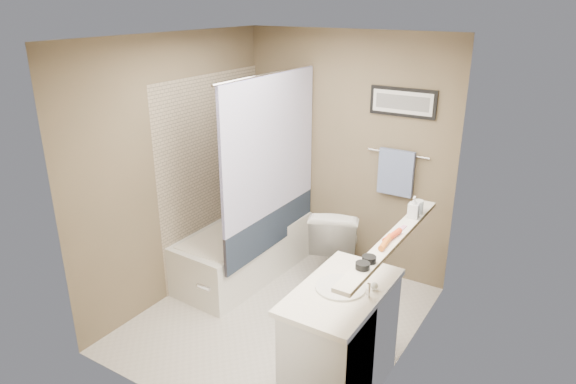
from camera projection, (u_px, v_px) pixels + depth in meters
The scene contains 34 objects.
ground at pixel (279, 318), 4.55m from camera, with size 2.50×2.50×0.00m, color silver.
ceiling at pixel (277, 40), 3.71m from camera, with size 2.20×2.50×0.04m, color white.
wall_back at pixel (345, 155), 5.11m from camera, with size 2.20×0.04×2.40m, color brown.
wall_front at pixel (170, 252), 3.15m from camera, with size 2.20×0.04×2.40m, color brown.
wall_left at pixel (179, 170), 4.66m from camera, with size 0.04×2.50×2.40m, color brown.
wall_right at pixel (407, 221), 3.60m from camera, with size 0.04×2.50×2.40m, color brown.
tile_surround at pixel (214, 175), 5.14m from camera, with size 0.02×1.55×2.00m, color tan.
curtain_rod at pixel (270, 74), 4.42m from camera, with size 0.02×0.02×1.55m, color silver.
curtain_upper at pixel (271, 146), 4.65m from camera, with size 0.03×1.45×1.28m, color white.
curtain_lower at pixel (272, 229), 4.94m from camera, with size 0.03×1.45×0.36m, color #222E41.
mirror at pixel (406, 170), 3.32m from camera, with size 0.02×1.60×1.00m, color silver.
shelf at pixel (392, 240), 3.53m from camera, with size 0.12×1.60×0.03m, color silver.
towel_bar at pixel (398, 154), 4.79m from camera, with size 0.02×0.02×0.60m, color silver.
towel at pixel (396, 173), 4.83m from camera, with size 0.34×0.05×0.44m, color #9CB3E3.
art_frame at pixel (403, 102), 4.63m from camera, with size 0.62×0.03×0.26m, color black.
art_mat at pixel (402, 102), 4.62m from camera, with size 0.56×0.00×0.20m, color white.
art_image at pixel (402, 103), 4.62m from camera, with size 0.50×0.00×0.13m, color #595959.
door at pixel (241, 307), 2.94m from camera, with size 0.80×0.02×2.00m, color silver.
door_handle at pixel (203, 287), 3.15m from camera, with size 0.02×0.02×0.10m, color silver.
bathtub at pixel (243, 251), 5.22m from camera, with size 0.70×1.50×0.50m, color white.
tub_rim at pixel (242, 229), 5.13m from camera, with size 0.56×1.36×0.02m, color white.
toilet at pixel (336, 242), 5.05m from camera, with size 0.45×0.80×0.81m, color silver.
vanity at pixel (341, 344), 3.58m from camera, with size 0.50×0.90×0.80m, color white.
countertop at pixel (342, 291), 3.44m from camera, with size 0.54×0.96×0.04m, color white.
sink_basin at pixel (340, 287), 3.43m from camera, with size 0.34×0.34×0.01m, color silver.
faucet_spout at pixel (368, 290), 3.32m from camera, with size 0.02×0.02×0.10m, color white.
faucet_knob at pixel (374, 286), 3.41m from camera, with size 0.05×0.05×0.05m, color silver.
candle_bowl_near at pixel (363, 266), 3.12m from camera, with size 0.09×0.09×0.04m, color black.
candle_bowl_far at pixel (369, 259), 3.20m from camera, with size 0.09×0.09×0.04m, color black.
hair_brush_front at pixel (386, 242), 3.42m from camera, with size 0.04×0.04×0.22m, color #CE621D.
hair_brush_back at pixel (392, 235), 3.52m from camera, with size 0.04×0.04×0.22m, color #DE451F.
pink_comb at pixel (401, 229), 3.65m from camera, with size 0.03×0.16×0.01m, color pink.
glass_jar at pixel (418, 207), 3.93m from camera, with size 0.08×0.08×0.10m, color silver.
soap_bottle at pixel (414, 207), 3.83m from camera, with size 0.08×0.08×0.17m, color #999999.
Camera 1 is at (2.11, -3.24, 2.66)m, focal length 32.00 mm.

